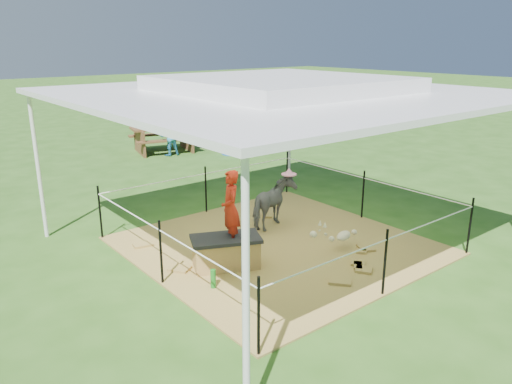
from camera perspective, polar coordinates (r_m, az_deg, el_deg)
ground at (r=8.77m, az=2.47°, el=-6.21°), size 90.00×90.00×0.00m
hay_patch at (r=8.77m, az=2.47°, el=-6.12°), size 4.60×4.60×0.03m
canopy_tent at (r=8.10m, az=2.71°, el=11.57°), size 6.30×6.30×2.90m
rope_fence at (r=8.54m, az=2.52°, el=-2.24°), size 4.54×4.54×1.00m
straw_bale at (r=7.87m, az=-3.44°, el=-7.03°), size 1.12×0.87×0.45m
dark_cloth at (r=7.78m, az=-3.47°, el=-5.34°), size 1.20×0.95×0.06m
woman at (r=7.63m, az=-2.94°, el=-1.18°), size 0.44×0.52×1.20m
green_bottle at (r=7.29m, az=-4.92°, el=-9.84°), size 0.10×0.10×0.28m
pony at (r=9.41m, az=2.02°, el=-1.34°), size 1.22×0.89×0.94m
pink_hat at (r=9.25m, az=2.05°, el=1.81°), size 0.29×0.29×0.14m
foal at (r=8.62m, az=9.99°, el=-4.77°), size 1.07×0.79×0.53m
trash_barrel at (r=15.75m, az=-2.82°, el=6.14°), size 0.83×0.83×0.99m
picnic_table_near at (r=16.35m, az=-10.52°, el=5.97°), size 2.26×1.86×0.82m
picnic_table_far at (r=18.99m, az=-4.55°, el=7.70°), size 2.01×1.48×0.82m
distant_person at (r=15.74m, az=-9.89°, el=6.29°), size 0.65×0.55×1.21m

